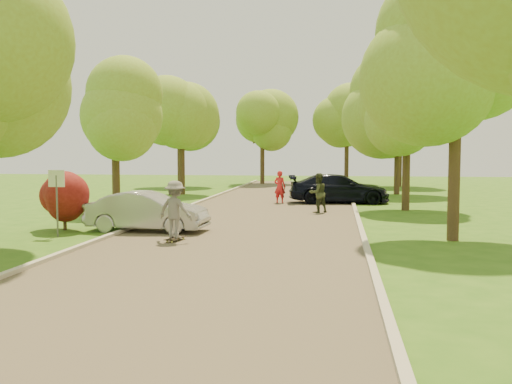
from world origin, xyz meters
The scene contains 21 objects.
ground centered at (0.00, 0.00, 0.00)m, with size 100.00×100.00×0.00m, color #2F5F16.
road centered at (0.00, 8.00, 0.01)m, with size 8.00×60.00×0.01m, color #4C4438.
curb_left centered at (-4.05, 8.00, 0.06)m, with size 0.18×60.00×0.12m, color #B2AD9E.
curb_right centered at (4.05, 8.00, 0.06)m, with size 0.18×60.00×0.12m, color #B2AD9E.
street_sign centered at (-5.80, 4.00, 1.56)m, with size 0.55×0.06×2.17m.
red_shrub centered at (-6.30, 5.50, 1.10)m, with size 1.70×1.70×1.95m.
tree_l_midb centered at (-6.81, 12.00, 4.59)m, with size 4.30×4.20×6.62m.
tree_l_far centered at (-6.39, 22.00, 5.47)m, with size 4.92×4.80×7.79m.
tree_r_mida centered at (7.02, 5.00, 5.54)m, with size 5.13×5.00×7.95m.
tree_r_midb centered at (6.60, 14.00, 4.88)m, with size 4.51×4.40×7.01m.
tree_r_far centered at (7.23, 24.00, 5.83)m, with size 5.33×5.20×8.34m.
tree_bg_a centered at (-8.78, 30.00, 5.31)m, with size 5.12×5.00×7.72m.
tree_bg_b centered at (8.22, 32.00, 5.54)m, with size 5.12×5.00×7.95m.
tree_bg_c centered at (-2.79, 34.00, 5.02)m, with size 4.92×4.80×7.33m.
tree_bg_d centered at (4.22, 36.00, 5.31)m, with size 5.12×5.00×7.72m.
silver_sedan centered at (-3.30, 5.58, 0.69)m, with size 1.46×4.19×1.38m, color #A2A2A7.
dark_sedan centered at (3.30, 17.24, 0.77)m, with size 2.16×5.30×1.54m, color black.
longboard centered at (-1.71, 3.55, 0.10)m, with size 0.51×0.94×0.11m.
skateboarder centered at (-1.71, 3.55, 1.00)m, with size 1.14×0.66×1.76m, color slate.
person_striped centered at (0.20, 16.74, 0.87)m, with size 0.63×0.41×1.73m, color red.
person_olive centered at (2.36, 12.31, 0.89)m, with size 0.87×0.68×1.79m, color #2F3721.
Camera 1 is at (3.20, -13.33, 2.81)m, focal length 40.00 mm.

